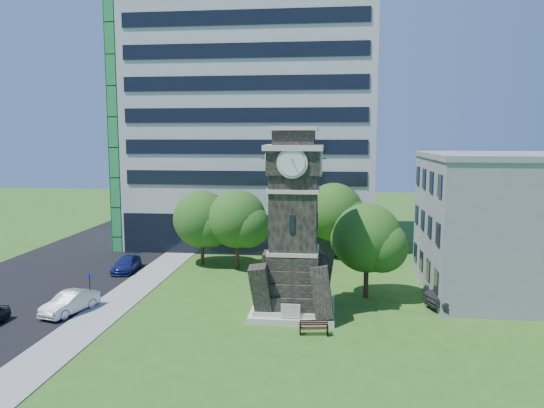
# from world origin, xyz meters

# --- Properties ---
(ground) EXTENTS (160.00, 160.00, 0.00)m
(ground) POSITION_xyz_m (0.00, 0.00, 0.00)
(ground) COLOR #2C5E1A
(ground) RESTS_ON ground
(sidewalk) EXTENTS (3.00, 70.00, 0.06)m
(sidewalk) POSITION_xyz_m (-9.50, 5.00, 0.03)
(sidewalk) COLOR gray
(sidewalk) RESTS_ON ground
(street) EXTENTS (14.00, 80.00, 0.02)m
(street) POSITION_xyz_m (-18.00, 5.00, 0.01)
(street) COLOR black
(street) RESTS_ON ground
(clock_tower) EXTENTS (5.40, 5.40, 12.22)m
(clock_tower) POSITION_xyz_m (3.00, 2.00, 5.28)
(clock_tower) COLOR beige
(clock_tower) RESTS_ON ground
(office_tall) EXTENTS (26.20, 15.11, 28.60)m
(office_tall) POSITION_xyz_m (-3.20, 25.84, 14.22)
(office_tall) COLOR silver
(office_tall) RESTS_ON ground
(office_low) EXTENTS (15.20, 12.20, 10.40)m
(office_low) POSITION_xyz_m (19.97, 8.00, 5.21)
(office_low) COLOR gray
(office_low) RESTS_ON ground
(car_street_mid) EXTENTS (2.60, 4.53, 1.41)m
(car_street_mid) POSITION_xyz_m (-11.67, 0.17, 0.71)
(car_street_mid) COLOR #B6B9BE
(car_street_mid) RESTS_ON ground
(car_street_north) EXTENTS (2.05, 4.43, 1.25)m
(car_street_north) POSITION_xyz_m (-12.14, 11.09, 0.63)
(car_street_north) COLOR navy
(car_street_north) RESTS_ON ground
(car_east_lot) EXTENTS (6.24, 4.58, 1.58)m
(car_east_lot) POSITION_xyz_m (14.65, 4.08, 0.79)
(car_east_lot) COLOR #414145
(car_east_lot) RESTS_ON ground
(park_bench) EXTENTS (1.70, 0.45, 0.88)m
(park_bench) POSITION_xyz_m (4.49, -1.88, 0.46)
(park_bench) COLOR black
(park_bench) RESTS_ON ground
(street_sign) EXTENTS (0.52, 0.05, 2.18)m
(street_sign) POSITION_xyz_m (-11.07, 1.90, 1.36)
(street_sign) COLOR black
(street_sign) RESTS_ON ground
(tree_nw) EXTENTS (5.66, 5.14, 6.78)m
(tree_nw) POSITION_xyz_m (-6.11, 14.18, 4.04)
(tree_nw) COLOR #332114
(tree_nw) RESTS_ON ground
(tree_nc) EXTENTS (5.64, 5.12, 7.01)m
(tree_nc) POSITION_xyz_m (-2.69, 13.16, 4.27)
(tree_nc) COLOR #332114
(tree_nc) RESTS_ON ground
(tree_ne) EXTENTS (6.25, 5.68, 7.25)m
(tree_ne) POSITION_xyz_m (5.72, 18.69, 4.23)
(tree_ne) COLOR #332114
(tree_ne) RESTS_ON ground
(tree_east) EXTENTS (5.47, 4.98, 6.89)m
(tree_east) POSITION_xyz_m (8.05, 5.85, 4.22)
(tree_east) COLOR #332114
(tree_east) RESTS_ON ground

